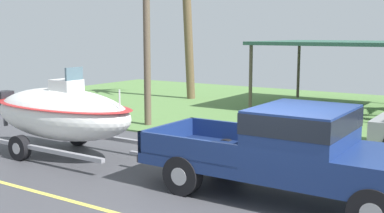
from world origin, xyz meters
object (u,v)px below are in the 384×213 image
Objects in this scene: carport_awning at (343,44)px; utility_pole at (146,13)px; pickup_truck_towing at (300,149)px; boat_on_trailer at (61,113)px.

carport_awning is 0.84× the size of utility_pole.
carport_awning reaches higher than pickup_truck_towing.
utility_pole reaches higher than carport_awning.
carport_awning is (4.02, 11.62, 1.64)m from boat_on_trailer.
utility_pole is (-0.57, 4.38, 2.78)m from boat_on_trailer.
pickup_truck_towing is 0.92× the size of carport_awning.
utility_pole is (-7.18, 4.38, 2.88)m from pickup_truck_towing.
pickup_truck_towing is at bearing -77.40° from carport_awning.
pickup_truck_towing is 0.99× the size of boat_on_trailer.
boat_on_trailer is 12.40m from carport_awning.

